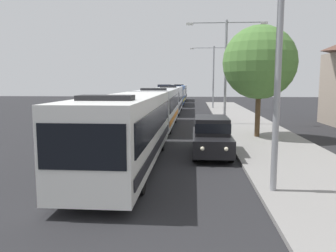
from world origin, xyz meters
TOP-DOWN VIEW (x-y plane):
  - bus_lead at (-1.30, 10.47)m, footprint 2.58×12.06m
  - bus_second_in_line at (-1.30, 22.93)m, footprint 2.58×11.40m
  - bus_middle at (-1.30, 35.94)m, footprint 2.58×11.76m
  - bus_fourth_in_line at (-1.30, 49.07)m, footprint 2.58×11.44m
  - bus_rear at (-1.30, 61.95)m, footprint 2.58×11.23m
  - white_suv at (2.40, 12.92)m, footprint 1.86×4.90m
  - box_truck_oncoming at (-4.60, 64.40)m, footprint 2.35×6.93m
  - streetlamp_near at (4.10, 7.06)m, footprint 5.59×0.28m
  - streetlamp_mid at (4.10, 24.53)m, footprint 6.54×0.28m
  - streetlamp_far at (4.10, 42.00)m, footprint 6.34×0.28m
  - roadside_tree at (5.59, 17.97)m, footprint 4.61×4.61m

SIDE VIEW (x-z plane):
  - white_suv at x=2.40m, z-range 0.08..1.98m
  - bus_rear at x=-1.30m, z-range 0.09..3.30m
  - bus_second_in_line at x=-1.30m, z-range 0.09..3.30m
  - bus_fourth_in_line at x=-1.30m, z-range 0.09..3.30m
  - bus_middle at x=-1.30m, z-range 0.09..3.30m
  - bus_lead at x=-1.30m, z-range 0.09..3.30m
  - box_truck_oncoming at x=-4.60m, z-range 0.12..3.27m
  - roadside_tree at x=5.59m, z-range 1.34..8.34m
  - streetlamp_near at x=4.10m, z-range 1.04..8.73m
  - streetlamp_far at x=4.10m, z-range 1.11..9.34m
  - streetlamp_mid at x=4.10m, z-range 1.13..9.62m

